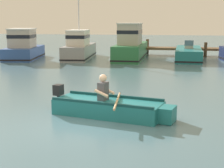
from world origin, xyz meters
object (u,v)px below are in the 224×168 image
at_px(moored_boat_blue, 24,48).
at_px(moored_boat_teal, 188,54).
at_px(rowboat_with_person, 110,107).
at_px(moored_boat_grey, 79,48).
at_px(moored_boat_green, 131,46).

xyz_separation_m(moored_boat_blue, moored_boat_teal, (11.58, 2.07, -0.42)).
relative_size(rowboat_with_person, moored_boat_grey, 0.63).
relative_size(rowboat_with_person, moored_boat_blue, 0.74).
xyz_separation_m(rowboat_with_person, moored_boat_green, (-1.50, 14.96, 0.69)).
bearing_deg(moored_boat_green, moored_boat_blue, -169.17).
bearing_deg(moored_boat_grey, moored_boat_green, 5.92).
height_order(rowboat_with_person, moored_boat_green, moored_boat_green).
bearing_deg(rowboat_with_person, moored_boat_teal, 80.69).
bearing_deg(moored_boat_blue, moored_boat_teal, 10.13).
distance_m(moored_boat_blue, moored_boat_green, 7.66).
xyz_separation_m(moored_boat_blue, moored_boat_green, (7.52, 1.44, 0.14)).
distance_m(rowboat_with_person, moored_boat_green, 15.05).
distance_m(rowboat_with_person, moored_boat_grey, 15.48).
relative_size(moored_boat_blue, moored_boat_grey, 0.85).
xyz_separation_m(moored_boat_grey, moored_boat_teal, (7.76, 1.01, -0.40)).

